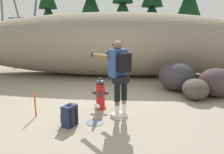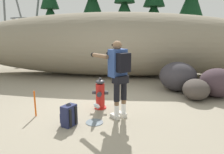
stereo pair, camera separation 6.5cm
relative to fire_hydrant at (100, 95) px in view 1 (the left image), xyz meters
The scene contains 15 objects.
ground_plane 0.43m from the fire_hydrant, 91.15° to the left, with size 56.00×56.00×0.04m, color gray.
dirt_embankment 4.27m from the fire_hydrant, 90.05° to the left, with size 14.32×3.20×2.69m, color gray.
fire_hydrant is the anchor object (origin of this frame).
hydrant_water_jet 0.59m from the fire_hydrant, 90.00° to the right, with size 0.37×0.92×0.46m.
utility_worker 1.00m from the fire_hydrant, 47.57° to the right, with size 0.94×0.98×1.72m.
spare_backpack 1.17m from the fire_hydrant, 115.74° to the right, with size 0.35×0.36×0.47m.
boulder_large 2.78m from the fire_hydrant, 20.61° to the left, with size 0.95×0.75×0.58m, color #453D37.
boulder_mid 2.95m from the fire_hydrant, 39.56° to the left, with size 1.19×1.18×0.94m, color #353237.
boulder_small 3.54m from the fire_hydrant, 21.31° to the left, with size 1.06×1.04×0.85m, color #3F3036.
pine_tree_far_left 12.41m from the fire_hydrant, 116.08° to the left, with size 2.09×2.09×5.58m.
pine_tree_left 11.93m from the fire_hydrant, 101.09° to the left, with size 2.69×2.69×7.26m.
pine_tree_center 10.97m from the fire_hydrant, 88.99° to the left, with size 2.25×2.25×5.98m.
pine_tree_right 11.75m from the fire_hydrant, 78.45° to the left, with size 2.41×2.41×5.74m.
pine_tree_far_right 11.17m from the fire_hydrant, 65.03° to the left, with size 2.41×2.41×6.96m.
survey_stake 1.55m from the fire_hydrant, 155.59° to the right, with size 0.04×0.04×0.60m, color #E55914.
Camera 1 is at (0.70, -5.24, 1.93)m, focal length 34.09 mm.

